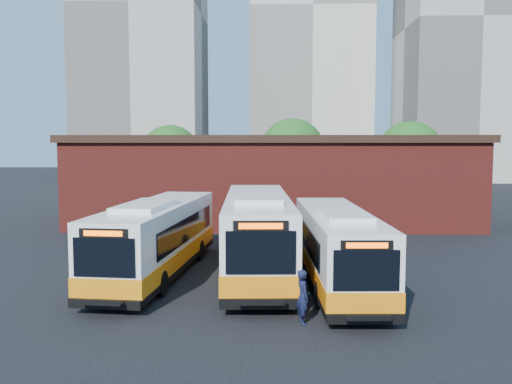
{
  "coord_description": "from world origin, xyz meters",
  "views": [
    {
      "loc": [
        -0.01,
        -20.78,
        5.88
      ],
      "look_at": [
        -0.82,
        5.73,
        3.48
      ],
      "focal_mm": 38.0,
      "sensor_mm": 36.0,
      "label": 1
    }
  ],
  "objects_px": {
    "bus_mideast": "(257,236)",
    "transit_worker": "(303,297)",
    "bus_midwest": "(157,241)",
    "bus_east": "(337,249)"
  },
  "relations": [
    {
      "from": "bus_east",
      "to": "transit_worker",
      "type": "bearing_deg",
      "value": -110.91
    },
    {
      "from": "bus_mideast",
      "to": "bus_east",
      "type": "relative_size",
      "value": 1.14
    },
    {
      "from": "bus_midwest",
      "to": "bus_mideast",
      "type": "xyz_separation_m",
      "value": [
        4.45,
        0.63,
        0.14
      ]
    },
    {
      "from": "bus_mideast",
      "to": "bus_east",
      "type": "xyz_separation_m",
      "value": [
        3.37,
        -2.1,
        -0.21
      ]
    },
    {
      "from": "bus_mideast",
      "to": "transit_worker",
      "type": "distance_m",
      "value": 7.34
    },
    {
      "from": "bus_midwest",
      "to": "bus_mideast",
      "type": "relative_size",
      "value": 0.92
    },
    {
      "from": "bus_midwest",
      "to": "transit_worker",
      "type": "bearing_deg",
      "value": -41.44
    },
    {
      "from": "bus_midwest",
      "to": "bus_east",
      "type": "relative_size",
      "value": 1.05
    },
    {
      "from": "bus_midwest",
      "to": "bus_east",
      "type": "bearing_deg",
      "value": -5.49
    },
    {
      "from": "bus_midwest",
      "to": "bus_east",
      "type": "distance_m",
      "value": 7.96
    }
  ]
}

